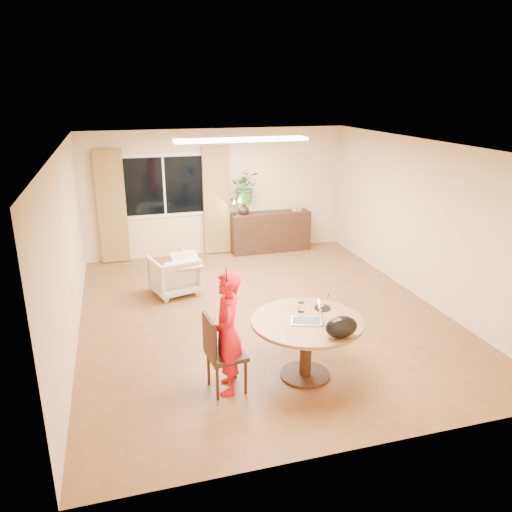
% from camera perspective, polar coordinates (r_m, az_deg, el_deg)
% --- Properties ---
extents(floor, '(6.50, 6.50, 0.00)m').
position_cam_1_polar(floor, '(7.91, 0.69, -6.54)').
color(floor, brown).
rests_on(floor, ground).
extents(ceiling, '(6.50, 6.50, 0.00)m').
position_cam_1_polar(ceiling, '(7.20, 0.77, 12.54)').
color(ceiling, white).
rests_on(ceiling, wall_back).
extents(wall_back, '(5.50, 0.00, 5.50)m').
position_cam_1_polar(wall_back, '(10.52, -4.40, 7.26)').
color(wall_back, beige).
rests_on(wall_back, floor).
extents(wall_left, '(0.00, 6.50, 6.50)m').
position_cam_1_polar(wall_left, '(7.19, -20.76, 0.71)').
color(wall_left, beige).
rests_on(wall_left, floor).
extents(wall_right, '(0.00, 6.50, 6.50)m').
position_cam_1_polar(wall_right, '(8.62, 18.55, 3.81)').
color(wall_right, beige).
rests_on(wall_right, floor).
extents(window, '(1.70, 0.03, 1.30)m').
position_cam_1_polar(window, '(10.30, -10.46, 7.90)').
color(window, white).
rests_on(window, wall_back).
extents(curtain_left, '(0.55, 0.08, 2.25)m').
position_cam_1_polar(curtain_left, '(10.25, -16.16, 5.40)').
color(curtain_left, olive).
rests_on(curtain_left, wall_back).
extents(curtain_right, '(0.55, 0.08, 2.25)m').
position_cam_1_polar(curtain_right, '(10.45, -4.54, 6.31)').
color(curtain_right, olive).
rests_on(curtain_right, wall_back).
extents(ceiling_panel, '(2.20, 0.35, 0.05)m').
position_cam_1_polar(ceiling_panel, '(8.35, -1.66, 13.14)').
color(ceiling_panel, white).
rests_on(ceiling_panel, ceiling).
extents(dining_table, '(1.33, 1.33, 0.76)m').
position_cam_1_polar(dining_table, '(6.06, 5.78, -8.64)').
color(dining_table, brown).
rests_on(dining_table, floor).
extents(dining_chair, '(0.50, 0.47, 0.96)m').
position_cam_1_polar(dining_chair, '(5.85, -3.41, -10.96)').
color(dining_chair, black).
rests_on(dining_chair, floor).
extents(child, '(0.59, 0.45, 1.46)m').
position_cam_1_polar(child, '(5.72, -3.29, -8.79)').
color(child, red).
rests_on(child, floor).
extents(laptop, '(0.44, 0.36, 0.25)m').
position_cam_1_polar(laptop, '(5.89, 5.78, -6.36)').
color(laptop, '#B7B7BC').
rests_on(laptop, dining_table).
extents(tumbler, '(0.09, 0.09, 0.12)m').
position_cam_1_polar(tumbler, '(6.17, 5.17, -5.84)').
color(tumbler, white).
rests_on(tumbler, dining_table).
extents(wine_glass, '(0.09, 0.09, 0.22)m').
position_cam_1_polar(wine_glass, '(6.26, 8.12, -5.06)').
color(wine_glass, white).
rests_on(wine_glass, dining_table).
extents(pot_lid, '(0.26, 0.26, 0.03)m').
position_cam_1_polar(pot_lid, '(6.29, 7.61, -5.84)').
color(pot_lid, white).
rests_on(pot_lid, dining_table).
extents(handbag, '(0.40, 0.27, 0.25)m').
position_cam_1_polar(handbag, '(5.59, 9.74, -8.00)').
color(handbag, black).
rests_on(handbag, dining_table).
extents(armchair, '(0.90, 0.91, 0.68)m').
position_cam_1_polar(armchair, '(8.64, -9.37, -2.11)').
color(armchair, beige).
rests_on(armchair, floor).
extents(throw, '(0.52, 0.60, 0.03)m').
position_cam_1_polar(throw, '(8.46, -8.02, 0.04)').
color(throw, beige).
rests_on(throw, armchair).
extents(sideboard, '(1.71, 0.42, 0.85)m').
position_cam_1_polar(sideboard, '(10.76, 1.65, 2.79)').
color(sideboard, black).
rests_on(sideboard, floor).
extents(vase, '(0.30, 0.30, 0.25)m').
position_cam_1_polar(vase, '(10.47, -1.43, 5.45)').
color(vase, black).
rests_on(vase, sideboard).
extents(bouquet, '(0.69, 0.63, 0.66)m').
position_cam_1_polar(bouquet, '(10.38, -1.21, 7.90)').
color(bouquet, '#2D6425').
rests_on(bouquet, vase).
extents(book_stack, '(0.20, 0.15, 0.08)m').
position_cam_1_polar(book_stack, '(10.83, 4.63, 5.38)').
color(book_stack, '#8A6346').
rests_on(book_stack, sideboard).
extents(desk_lamp, '(0.16, 0.16, 0.37)m').
position_cam_1_polar(desk_lamp, '(10.35, -2.53, 5.63)').
color(desk_lamp, black).
rests_on(desk_lamp, sideboard).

